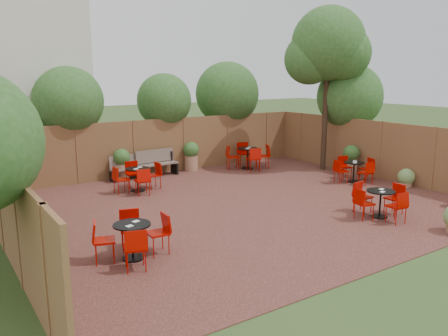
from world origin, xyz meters
TOP-DOWN VIEW (x-y plane):
  - ground at (0.00, 0.00)m, footprint 80.00×80.00m
  - courtyard_paving at (0.00, 0.00)m, footprint 12.00×10.00m
  - fence_back at (0.00, 5.00)m, footprint 12.00×0.08m
  - fence_left at (-6.00, 0.00)m, footprint 0.08×10.00m
  - fence_right at (6.00, 0.00)m, footprint 0.08×10.00m
  - neighbour_building at (-4.50, 8.00)m, footprint 5.00×4.00m
  - overhang_foliage at (-1.20, 2.95)m, footprint 15.65×10.71m
  - courtyard_tree at (5.39, 2.08)m, footprint 2.81×2.71m
  - park_bench_left at (-1.39, 4.62)m, footprint 1.42×0.59m
  - park_bench_right at (-0.35, 4.63)m, footprint 1.54×0.60m
  - bistro_tables at (0.86, 0.70)m, footprint 10.23×8.28m
  - planters at (0.31, 3.68)m, footprint 11.85×4.33m
  - low_shrubs at (4.16, -3.44)m, footprint 3.45×3.93m

SIDE VIEW (x-z plane):
  - ground at x=0.00m, z-range 0.00..0.00m
  - courtyard_paving at x=0.00m, z-range 0.00..0.02m
  - low_shrubs at x=4.16m, z-range -0.02..0.67m
  - bistro_tables at x=0.86m, z-range -0.01..0.91m
  - park_bench_left at x=-1.39m, z-range 0.03..0.89m
  - park_bench_right at x=-0.35m, z-range 0.03..0.96m
  - planters at x=0.31m, z-range 0.05..1.13m
  - fence_back at x=0.00m, z-range 0.00..2.00m
  - fence_left at x=-6.00m, z-range 0.00..2.00m
  - fence_right at x=6.00m, z-range 0.00..2.00m
  - overhang_foliage at x=-1.20m, z-range 1.40..4.03m
  - neighbour_building at x=-4.50m, z-range 0.00..8.00m
  - courtyard_tree at x=5.39m, z-range 1.48..7.47m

